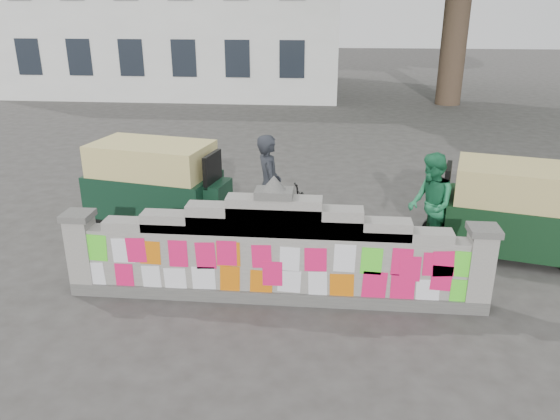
% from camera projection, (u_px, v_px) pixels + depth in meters
% --- Properties ---
extents(ground, '(100.00, 100.00, 0.00)m').
position_uv_depth(ground, '(275.00, 299.00, 8.51)').
color(ground, '#383533').
rests_on(ground, ground).
extents(parapet_wall, '(6.48, 0.44, 2.01)m').
position_uv_depth(parapet_wall, '(274.00, 255.00, 8.23)').
color(parapet_wall, '#4C4C49').
rests_on(parapet_wall, ground).
extents(building, '(16.00, 10.00, 8.90)m').
position_uv_depth(building, '(184.00, 8.00, 28.13)').
color(building, silver).
rests_on(building, ground).
extents(cyclist_bike, '(2.26, 1.34, 1.12)m').
position_uv_depth(cyclist_bike, '(269.00, 219.00, 10.14)').
color(cyclist_bike, black).
rests_on(cyclist_bike, ground).
extents(cyclist_rider, '(0.64, 0.80, 1.90)m').
position_uv_depth(cyclist_rider, '(269.00, 199.00, 10.00)').
color(cyclist_rider, '#22252B').
rests_on(cyclist_rider, ground).
extents(pedestrian, '(0.80, 0.98, 1.89)m').
position_uv_depth(pedestrian, '(430.00, 205.00, 9.71)').
color(pedestrian, '#217B4C').
rests_on(pedestrian, ground).
extents(rickshaw_left, '(3.10, 1.88, 1.66)m').
position_uv_depth(rickshaw_left, '(157.00, 181.00, 11.27)').
color(rickshaw_left, black).
rests_on(rickshaw_left, ground).
extents(rickshaw_right, '(3.10, 1.98, 1.66)m').
position_uv_depth(rickshaw_right, '(518.00, 209.00, 9.73)').
color(rickshaw_right, black).
rests_on(rickshaw_right, ground).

